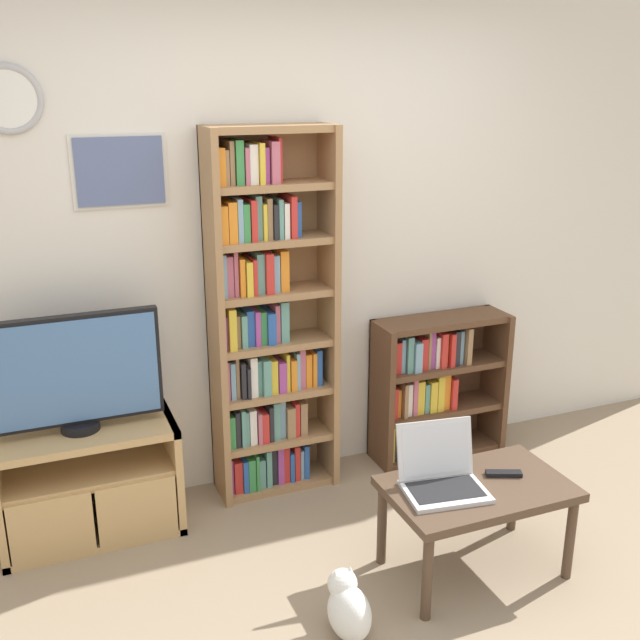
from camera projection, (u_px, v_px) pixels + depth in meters
name	position (u px, v px, depth m)	size (l,w,h in m)	color
wall_back	(275.00, 244.00, 3.91)	(5.72, 0.09, 2.60)	silver
tv_stand	(89.00, 482.00, 3.60)	(0.84, 0.43, 0.56)	tan
television	(75.00, 373.00, 3.42)	(0.78, 0.18, 0.56)	black
bookshelf_tall	(266.00, 325.00, 3.84)	(0.64, 0.26, 1.92)	#9E754C
bookshelf_short	(430.00, 388.00, 4.35)	(0.79, 0.27, 0.84)	brown
coffee_table	(477.00, 496.00, 3.29)	(0.80, 0.49, 0.44)	#4C3828
laptop	(441.00, 474.00, 3.23)	(0.39, 0.34, 0.27)	silver
remote_near_laptop	(504.00, 474.00, 3.35)	(0.16, 0.10, 0.02)	black
cat	(348.00, 608.00, 2.97)	(0.21, 0.45, 0.28)	white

